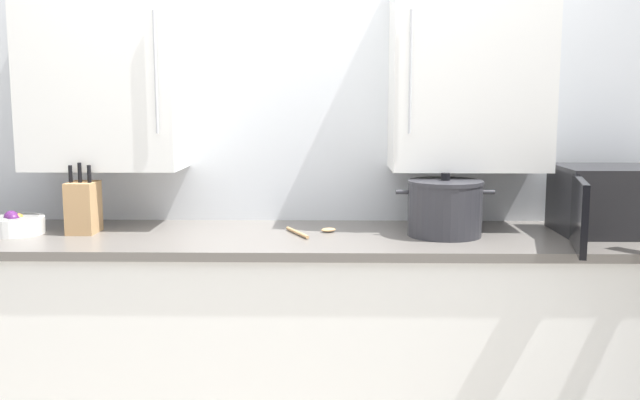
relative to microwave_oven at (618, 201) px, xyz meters
The scene contains 7 objects.
back_wall_tiled 1.45m from the microwave_oven, 167.26° to the left, with size 4.26×0.44×2.74m.
counter_unit 1.49m from the microwave_oven, behind, with size 3.70×0.70×0.91m.
microwave_oven is the anchor object (origin of this frame).
wooden_spoon 1.25m from the microwave_oven, behind, with size 0.22×0.20×0.02m.
knife_block 2.20m from the microwave_oven, behind, with size 0.11×0.15×0.29m.
stock_pot 0.71m from the microwave_oven, behind, with size 0.40×0.30×0.26m.
fruit_bowl 2.47m from the microwave_oven, behind, with size 0.23×0.23×0.10m.
Camera 1 is at (0.20, -1.98, 1.46)m, focal length 39.34 mm.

